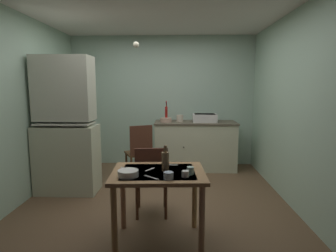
% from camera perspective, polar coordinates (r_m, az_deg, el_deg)
% --- Properties ---
extents(ground_plane, '(4.74, 4.74, 0.00)m').
position_cam_1_polar(ground_plane, '(4.02, -2.55, -14.91)').
color(ground_plane, brown).
extents(wall_back, '(3.68, 0.10, 2.54)m').
position_cam_1_polar(wall_back, '(5.62, -1.10, 5.09)').
color(wall_back, '#ABC8B5').
rests_on(wall_back, ground).
extents(wall_left, '(0.10, 3.84, 2.54)m').
position_cam_1_polar(wall_left, '(4.27, -28.16, 3.14)').
color(wall_left, '#A9C9B1').
rests_on(wall_left, ground).
extents(wall_right, '(0.10, 3.84, 2.54)m').
position_cam_1_polar(wall_right, '(4.01, 24.64, 3.09)').
color(wall_right, '#AAC9B1').
rests_on(wall_right, ground).
extents(ceiling_slab, '(3.68, 3.84, 0.10)m').
position_cam_1_polar(ceiling_slab, '(3.83, -2.82, 23.58)').
color(ceiling_slab, silver).
extents(hutch_cabinet, '(0.88, 0.48, 2.00)m').
position_cam_1_polar(hutch_cabinet, '(4.35, -20.09, -0.78)').
color(hutch_cabinet, beige).
rests_on(hutch_cabinet, ground).
extents(counter_cabinet, '(1.53, 0.64, 0.90)m').
position_cam_1_polar(counter_cabinet, '(5.36, 5.57, -3.93)').
color(counter_cabinet, beige).
rests_on(counter_cabinet, ground).
extents(sink_basin, '(0.44, 0.34, 0.15)m').
position_cam_1_polar(sink_basin, '(5.29, 7.49, 1.68)').
color(sink_basin, white).
rests_on(sink_basin, counter_cabinet).
extents(hand_pump, '(0.05, 0.27, 0.39)m').
position_cam_1_polar(hand_pump, '(5.31, -0.36, 2.76)').
color(hand_pump, '#B21E19').
rests_on(hand_pump, counter_cabinet).
extents(mixing_bowl_counter, '(0.21, 0.21, 0.08)m').
position_cam_1_polar(mixing_bowl_counter, '(5.23, -0.44, 1.23)').
color(mixing_bowl_counter, tan).
rests_on(mixing_bowl_counter, counter_cabinet).
extents(stoneware_crock, '(0.13, 0.13, 0.13)m').
position_cam_1_polar(stoneware_crock, '(5.25, 2.45, 1.56)').
color(stoneware_crock, beige).
rests_on(stoneware_crock, counter_cabinet).
extents(dining_table, '(0.95, 0.74, 0.74)m').
position_cam_1_polar(dining_table, '(2.82, -1.97, -11.57)').
color(dining_table, '#9A7047').
rests_on(dining_table, ground).
extents(chair_far_side, '(0.43, 0.43, 0.87)m').
position_cam_1_polar(chair_far_side, '(3.43, -3.41, -10.70)').
color(chair_far_side, '#512F1D').
rests_on(chair_far_side, ground).
extents(chair_by_counter, '(0.53, 0.53, 0.94)m').
position_cam_1_polar(chair_by_counter, '(4.74, -5.85, -5.06)').
color(chair_by_counter, '#4B3019').
rests_on(chair_by_counter, ground).
extents(serving_bowl_wide, '(0.19, 0.19, 0.06)m').
position_cam_1_polar(serving_bowl_wide, '(2.66, -8.16, -9.54)').
color(serving_bowl_wide, white).
rests_on(serving_bowl_wide, dining_table).
extents(mug_dark, '(0.07, 0.07, 0.07)m').
position_cam_1_polar(mug_dark, '(2.69, 4.58, -9.10)').
color(mug_dark, '#ADD1C1').
rests_on(mug_dark, dining_table).
extents(mug_tall, '(0.09, 0.09, 0.07)m').
position_cam_1_polar(mug_tall, '(2.56, 0.10, -10.09)').
color(mug_tall, '#9EB2C6').
rests_on(mug_tall, dining_table).
extents(teacup_cream, '(0.07, 0.07, 0.06)m').
position_cam_1_polar(teacup_cream, '(2.62, 3.55, -9.75)').
color(teacup_cream, white).
rests_on(teacup_cream, dining_table).
extents(glass_bottle, '(0.07, 0.07, 0.26)m').
position_cam_1_polar(glass_bottle, '(2.78, -0.55, -7.09)').
color(glass_bottle, olive).
rests_on(glass_bottle, dining_table).
extents(table_knife, '(0.15, 0.13, 0.00)m').
position_cam_1_polar(table_knife, '(2.60, -3.38, -10.46)').
color(table_knife, silver).
rests_on(table_knife, dining_table).
extents(teaspoon_near_bowl, '(0.09, 0.13, 0.00)m').
position_cam_1_polar(teaspoon_near_bowl, '(2.84, -3.69, -8.84)').
color(teaspoon_near_bowl, beige).
rests_on(teaspoon_near_bowl, dining_table).
extents(teaspoon_by_cup, '(0.08, 0.14, 0.00)m').
position_cam_1_polar(teaspoon_by_cup, '(2.89, -9.19, -8.67)').
color(teaspoon_by_cup, beige).
rests_on(teaspoon_by_cup, dining_table).
extents(serving_spoon, '(0.14, 0.02, 0.00)m').
position_cam_1_polar(serving_spoon, '(2.99, 0.64, -7.98)').
color(serving_spoon, beige).
rests_on(serving_spoon, dining_table).
extents(pendant_bulb, '(0.08, 0.08, 0.08)m').
position_cam_1_polar(pendant_bulb, '(3.81, -6.53, 16.18)').
color(pendant_bulb, '#F9EFCC').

